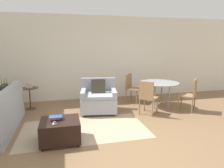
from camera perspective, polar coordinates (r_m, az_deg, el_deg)
The scene contains 15 objects.
ground_plane at distance 3.93m, azimuth 5.16°, elevation -16.24°, with size 20.00×20.00×0.00m, color brown.
wall_back at distance 6.78m, azimuth -3.93°, elevation 7.44°, with size 12.00×0.06×2.75m.
area_rug at distance 4.49m, azimuth -7.80°, elevation -12.64°, with size 2.68×1.48×0.01m.
armchair at distance 5.47m, azimuth -3.84°, elevation -4.31°, with size 1.06×0.99×0.88m.
ottoman at distance 3.96m, azimuth -14.53°, elevation -12.61°, with size 0.72×0.64×0.42m.
book_stack at distance 3.93m, azimuth -15.82°, elevation -9.31°, with size 0.24×0.19×0.06m.
tv_remote_primary at distance 3.77m, azimuth -16.26°, elevation -10.71°, with size 0.06×0.14×0.01m.
tv_remote_secondary at distance 3.75m, azimuth -15.82°, elevation -10.84°, with size 0.08×0.14×0.01m.
potted_plant at distance 6.32m, azimuth -27.93°, elevation -4.66°, with size 0.40×0.40×1.03m.
side_table at distance 6.12m, azimuth -22.46°, elevation -2.65°, with size 0.50×0.50×0.62m.
picture_frame at distance 6.07m, azimuth -22.63°, elevation -0.30°, with size 0.18×0.06×0.15m.
dining_table at distance 6.05m, azimuth 13.26°, elevation -0.21°, with size 1.16×1.16×0.72m.
dining_chair_near_left at distance 5.25m, azimuth 10.12°, elevation -3.25°, with size 0.59×0.59×0.90m.
dining_chair_near_right at distance 5.87m, azimuth 21.55°, elevation -2.34°, with size 0.59×0.59×0.90m.
dining_chair_far_left at distance 6.40m, azimuth 5.56°, elevation -0.55°, with size 0.59×0.59×0.90m.
Camera 1 is at (-1.15, -3.30, 1.80)m, focal length 32.00 mm.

